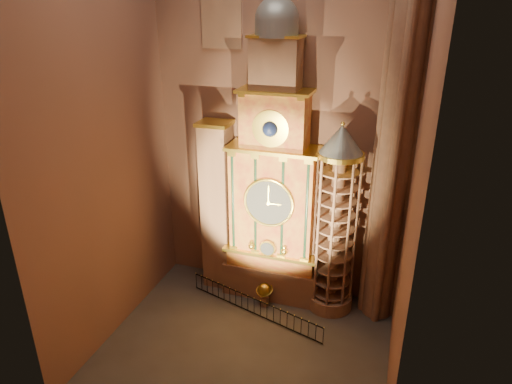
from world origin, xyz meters
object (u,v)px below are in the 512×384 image
(astronomical_clock, at_px, (274,190))
(celestial_globe, at_px, (264,292))
(portrait_tower, at_px, (217,207))
(iron_railing, at_px, (254,306))
(stair_turret, at_px, (335,224))

(astronomical_clock, distance_m, celestial_globe, 5.99)
(portrait_tower, relative_size, iron_railing, 1.24)
(stair_turret, xyz_separation_m, iron_railing, (-3.86, -2.14, -4.71))
(astronomical_clock, height_order, portrait_tower, astronomical_clock)
(astronomical_clock, distance_m, portrait_tower, 3.73)
(celestial_globe, bearing_deg, stair_turret, 17.14)
(portrait_tower, xyz_separation_m, iron_railing, (3.04, -2.42, -4.59))
(portrait_tower, distance_m, celestial_globe, 5.61)
(celestial_globe, distance_m, iron_railing, 1.11)
(portrait_tower, xyz_separation_m, celestial_globe, (3.32, -1.38, -4.30))
(astronomical_clock, relative_size, celestial_globe, 11.83)
(astronomical_clock, height_order, celestial_globe, astronomical_clock)
(astronomical_clock, height_order, iron_railing, astronomical_clock)
(celestial_globe, bearing_deg, iron_railing, -105.13)
(stair_turret, xyz_separation_m, celestial_globe, (-3.58, -1.10, -4.42))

